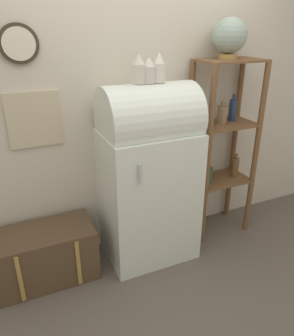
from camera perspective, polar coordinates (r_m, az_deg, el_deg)
The scene contains 9 objects.
ground_plane at distance 2.93m, azimuth 2.61°, elevation -17.10°, with size 12.00×12.00×0.00m, color #60564C.
wall_back at distance 2.80m, azimuth -2.38°, elevation 12.06°, with size 7.00×0.09×2.70m.
refrigerator at distance 2.72m, azimuth 0.32°, elevation -1.07°, with size 0.75×0.59×1.52m.
suitcase_trunk at distance 2.84m, azimuth -17.18°, elevation -14.22°, with size 0.78×0.43×0.44m.
shelf_unit at distance 3.10m, azimuth 13.07°, elevation 4.67°, with size 0.58×0.37×1.65m.
globe at distance 2.95m, azimuth 14.22°, elevation 21.36°, with size 0.28×0.28×0.32m.
vase_left at distance 2.46m, azimuth -1.44°, elevation 16.73°, with size 0.10×0.10×0.21m.
vase_center at distance 2.49m, azimuth 0.31°, elevation 16.53°, with size 0.11×0.11×0.18m.
vase_right at distance 2.51m, azimuth 2.14°, elevation 16.90°, with size 0.09×0.09×0.21m.
Camera 1 is at (-1.03, -1.97, 1.91)m, focal length 35.00 mm.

